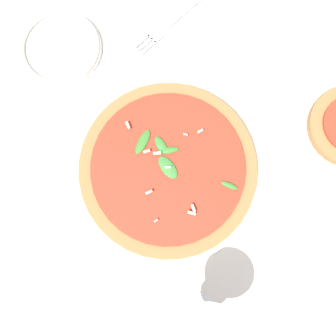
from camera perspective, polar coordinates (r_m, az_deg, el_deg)
name	(u,v)px	position (r m, az deg, el deg)	size (l,w,h in m)	color
ground_plane	(198,167)	(0.72, 4.40, 0.15)	(6.00, 6.00, 0.00)	silver
pizza_arugula_main	(168,169)	(0.70, 0.00, -0.16)	(0.34, 0.34, 0.05)	silver
wine_glass	(205,328)	(0.60, 5.40, -22.10)	(0.09, 0.09, 0.18)	white
napkin	(178,18)	(0.82, 1.42, 20.98)	(0.16, 0.11, 0.01)	silver
fork	(175,19)	(0.81, 1.04, 20.86)	(0.19, 0.05, 0.00)	silver
side_plate_white	(61,48)	(0.81, -15.29, 16.45)	(0.16, 0.16, 0.02)	silver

